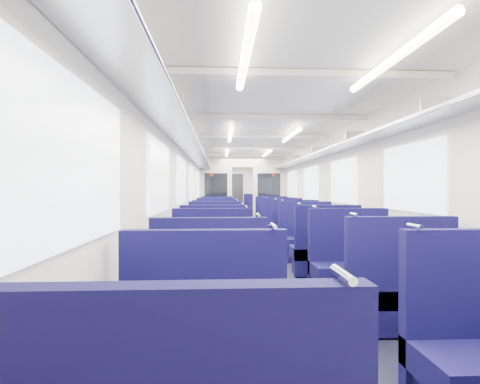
{
  "coord_description": "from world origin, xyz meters",
  "views": [
    {
      "loc": [
        -0.74,
        -9.26,
        1.3
      ],
      "look_at": [
        -0.11,
        2.6,
        1.18
      ],
      "focal_mm": 28.03,
      "sensor_mm": 36.0,
      "label": 1
    }
  ],
  "objects_px": {
    "seat_20": "(218,215)",
    "seat_24": "(218,211)",
    "seat_2": "(203,362)",
    "seat_14": "(216,228)",
    "seat_9": "(325,253)",
    "seat_15": "(284,228)",
    "seat_5": "(393,295)",
    "seat_6": "(212,270)",
    "seat_18": "(217,220)",
    "seat_25": "(257,211)",
    "seat_4": "(209,299)",
    "seat_7": "(352,269)",
    "seat_8": "(214,254)",
    "seat_21": "(264,215)",
    "seat_19": "(272,220)",
    "seat_27": "(255,210)",
    "seat_11": "(307,242)",
    "seat_16": "(217,224)",
    "seat_23": "(260,213)",
    "seat_17": "(278,224)",
    "seat_26": "(218,210)",
    "seat_13": "(294,234)",
    "bulkhead": "(242,190)",
    "seat_22": "(218,213)",
    "seat_10": "(215,242)",
    "end_door": "(235,194)",
    "seat_12": "(216,234)"
  },
  "relations": [
    {
      "from": "seat_7",
      "to": "seat_24",
      "type": "xyz_separation_m",
      "value": [
        -1.66,
        11.34,
        0.0
      ]
    },
    {
      "from": "seat_20",
      "to": "seat_5",
      "type": "bearing_deg",
      "value": -80.59
    },
    {
      "from": "seat_20",
      "to": "seat_24",
      "type": "xyz_separation_m",
      "value": [
        0.0,
        2.39,
        0.0
      ]
    },
    {
      "from": "seat_8",
      "to": "seat_21",
      "type": "relative_size",
      "value": 1.0
    },
    {
      "from": "seat_15",
      "to": "seat_13",
      "type": "bearing_deg",
      "value": -90.0
    },
    {
      "from": "seat_19",
      "to": "bulkhead",
      "type": "bearing_deg",
      "value": 126.68
    },
    {
      "from": "seat_5",
      "to": "seat_17",
      "type": "bearing_deg",
      "value": 90.0
    },
    {
      "from": "seat_4",
      "to": "seat_7",
      "type": "bearing_deg",
      "value": 33.8
    },
    {
      "from": "seat_18",
      "to": "seat_19",
      "type": "relative_size",
      "value": 1.0
    },
    {
      "from": "seat_2",
      "to": "seat_4",
      "type": "bearing_deg",
      "value": 90.0
    },
    {
      "from": "end_door",
      "to": "seat_8",
      "type": "relative_size",
      "value": 1.83
    },
    {
      "from": "seat_12",
      "to": "seat_13",
      "type": "xyz_separation_m",
      "value": [
        1.66,
        -0.01,
        0.0
      ]
    },
    {
      "from": "seat_2",
      "to": "seat_12",
      "type": "bearing_deg",
      "value": 90.0
    },
    {
      "from": "seat_18",
      "to": "seat_17",
      "type": "bearing_deg",
      "value": -39.58
    },
    {
      "from": "seat_6",
      "to": "seat_17",
      "type": "xyz_separation_m",
      "value": [
        1.66,
        5.63,
        0.0
      ]
    },
    {
      "from": "seat_17",
      "to": "seat_26",
      "type": "distance_m",
      "value": 6.88
    },
    {
      "from": "seat_5",
      "to": "seat_6",
      "type": "xyz_separation_m",
      "value": [
        -1.66,
        1.15,
        0.0
      ]
    },
    {
      "from": "seat_6",
      "to": "seat_18",
      "type": "height_order",
      "value": "same"
    },
    {
      "from": "seat_15",
      "to": "seat_25",
      "type": "height_order",
      "value": "same"
    },
    {
      "from": "seat_9",
      "to": "seat_13",
      "type": "xyz_separation_m",
      "value": [
        0.0,
        2.34,
        0.0
      ]
    },
    {
      "from": "seat_26",
      "to": "seat_6",
      "type": "bearing_deg",
      "value": -90.0
    },
    {
      "from": "seat_19",
      "to": "seat_27",
      "type": "xyz_separation_m",
      "value": [
        0.0,
        5.63,
        0.0
      ]
    },
    {
      "from": "seat_14",
      "to": "seat_22",
      "type": "relative_size",
      "value": 1.0
    },
    {
      "from": "seat_10",
      "to": "seat_22",
      "type": "xyz_separation_m",
      "value": [
        0.0,
        7.73,
        0.0
      ]
    },
    {
      "from": "seat_18",
      "to": "seat_27",
      "type": "xyz_separation_m",
      "value": [
        1.66,
        5.43,
        0.0
      ]
    },
    {
      "from": "seat_2",
      "to": "seat_17",
      "type": "bearing_deg",
      "value": 78.27
    },
    {
      "from": "seat_9",
      "to": "seat_25",
      "type": "distance_m",
      "value": 10.18
    },
    {
      "from": "end_door",
      "to": "seat_12",
      "type": "height_order",
      "value": "end_door"
    },
    {
      "from": "seat_9",
      "to": "seat_5",
      "type": "bearing_deg",
      "value": -90.0
    },
    {
      "from": "seat_7",
      "to": "seat_21",
      "type": "bearing_deg",
      "value": 90.0
    },
    {
      "from": "seat_25",
      "to": "seat_16",
      "type": "bearing_deg",
      "value": -106.65
    },
    {
      "from": "seat_2",
      "to": "seat_14",
      "type": "bearing_deg",
      "value": 90.0
    },
    {
      "from": "seat_11",
      "to": "seat_20",
      "type": "relative_size",
      "value": 1.0
    },
    {
      "from": "seat_15",
      "to": "seat_5",
      "type": "bearing_deg",
      "value": -90.0
    },
    {
      "from": "end_door",
      "to": "seat_14",
      "type": "distance_m",
      "value": 9.18
    },
    {
      "from": "seat_12",
      "to": "seat_24",
      "type": "height_order",
      "value": "same"
    },
    {
      "from": "seat_11",
      "to": "seat_16",
      "type": "xyz_separation_m",
      "value": [
        -1.66,
        3.43,
        0.0
      ]
    },
    {
      "from": "end_door",
      "to": "seat_18",
      "type": "height_order",
      "value": "end_door"
    },
    {
      "from": "bulkhead",
      "to": "seat_22",
      "type": "height_order",
      "value": "bulkhead"
    },
    {
      "from": "seat_22",
      "to": "seat_25",
      "type": "height_order",
      "value": "same"
    },
    {
      "from": "seat_14",
      "to": "seat_15",
      "type": "bearing_deg",
      "value": 1.78
    },
    {
      "from": "seat_23",
      "to": "bulkhead",
      "type": "bearing_deg",
      "value": -110.57
    },
    {
      "from": "seat_10",
      "to": "seat_24",
      "type": "distance_m",
      "value": 8.93
    },
    {
      "from": "seat_4",
      "to": "seat_23",
      "type": "height_order",
      "value": "same"
    },
    {
      "from": "seat_9",
      "to": "seat_15",
      "type": "height_order",
      "value": "same"
    },
    {
      "from": "seat_6",
      "to": "seat_18",
      "type": "relative_size",
      "value": 1.0
    },
    {
      "from": "seat_10",
      "to": "seat_14",
      "type": "height_order",
      "value": "same"
    },
    {
      "from": "seat_8",
      "to": "seat_17",
      "type": "distance_m",
      "value": 4.82
    },
    {
      "from": "seat_7",
      "to": "seat_15",
      "type": "relative_size",
      "value": 1.0
    },
    {
      "from": "seat_9",
      "to": "seat_21",
      "type": "height_order",
      "value": "same"
    }
  ]
}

